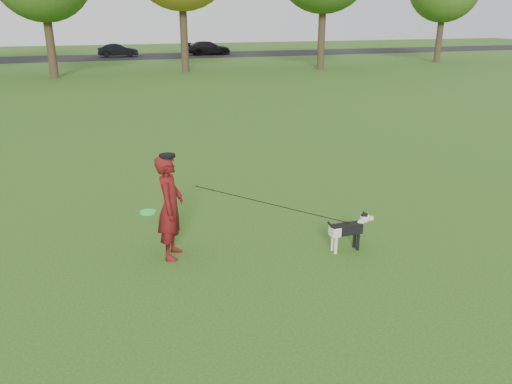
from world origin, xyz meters
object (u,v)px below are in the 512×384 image
object	(u,v)px
car_right	(208,48)
car_mid	(118,50)
man	(170,207)
dog	(350,228)

from	to	relation	value
car_right	car_mid	bearing A→B (deg)	87.02
man	dog	distance (m)	2.80
man	car_mid	size ratio (longest dim) A/B	0.48
man	car_mid	distance (m)	39.75
man	car_right	size ratio (longest dim) A/B	0.39
dog	car_mid	world-z (taller)	car_mid
car_mid	car_right	world-z (taller)	car_right
man	car_mid	xyz separation A→B (m)	(1.90, 39.71, -0.23)
dog	man	bearing A→B (deg)	165.95
car_mid	car_right	size ratio (longest dim) A/B	0.83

